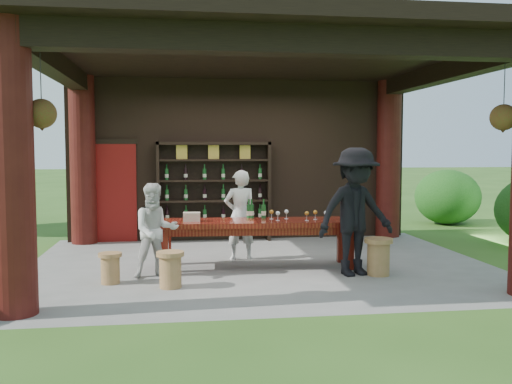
{
  "coord_description": "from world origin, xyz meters",
  "views": [
    {
      "loc": [
        -1.33,
        -9.06,
        1.88
      ],
      "look_at": [
        0.0,
        0.4,
        1.15
      ],
      "focal_mm": 40.0,
      "sensor_mm": 36.0,
      "label": 1
    }
  ],
  "objects": [
    {
      "name": "stool_near_right",
      "position": [
        1.64,
        -1.04,
        0.29
      ],
      "size": [
        0.42,
        0.42,
        0.55
      ],
      "rotation": [
        0.0,
        0.0,
        0.36
      ],
      "color": "olive",
      "rests_on": "ground"
    },
    {
      "name": "guest_woman",
      "position": [
        -1.63,
        -0.74,
        0.69
      ],
      "size": [
        0.77,
        0.66,
        1.38
      ],
      "primitive_type": "imported",
      "rotation": [
        0.0,
        0.0,
        0.22
      ],
      "color": "beige",
      "rests_on": "ground"
    },
    {
      "name": "shrubs",
      "position": [
        1.66,
        0.54,
        0.54
      ],
      "size": [
        13.25,
        8.35,
        1.36
      ],
      "color": "#194C14",
      "rests_on": "ground"
    },
    {
      "name": "guest_man",
      "position": [
        1.29,
        -0.98,
        0.95
      ],
      "size": [
        1.36,
        0.97,
        1.89
      ],
      "primitive_type": "imported",
      "rotation": [
        0.0,
        0.0,
        0.24
      ],
      "color": "black",
      "rests_on": "ground"
    },
    {
      "name": "wine_shelf",
      "position": [
        -0.57,
        2.45,
        1.01
      ],
      "size": [
        2.29,
        0.35,
        2.01
      ],
      "color": "black",
      "rests_on": "ground"
    },
    {
      "name": "napkin_basket",
      "position": [
        -1.1,
        -0.22,
        0.82
      ],
      "size": [
        0.27,
        0.2,
        0.14
      ],
      "primitive_type": "cube",
      "rotation": [
        0.0,
        0.0,
        -0.06
      ],
      "color": "#BF6672",
      "rests_on": "tasting_table"
    },
    {
      "name": "stool_near_left",
      "position": [
        -1.42,
        -1.38,
        0.26
      ],
      "size": [
        0.37,
        0.37,
        0.49
      ],
      "rotation": [
        0.0,
        0.0,
        -0.31
      ],
      "color": "olive",
      "rests_on": "ground"
    },
    {
      "name": "pavilion",
      "position": [
        -0.01,
        0.43,
        2.13
      ],
      "size": [
        7.5,
        6.0,
        3.6
      ],
      "color": "slate",
      "rests_on": "ground"
    },
    {
      "name": "table_bottles",
      "position": [
        -0.07,
        0.07,
        0.9
      ],
      "size": [
        0.32,
        0.11,
        0.31
      ],
      "color": "#194C1E",
      "rests_on": "tasting_table"
    },
    {
      "name": "stool_far_left",
      "position": [
        -2.25,
        -1.03,
        0.23
      ],
      "size": [
        0.33,
        0.33,
        0.43
      ],
      "rotation": [
        0.0,
        0.0,
        0.26
      ],
      "color": "olive",
      "rests_on": "ground"
    },
    {
      "name": "ground",
      "position": [
        0.0,
        0.0,
        0.0
      ],
      "size": [
        90.0,
        90.0,
        0.0
      ],
      "primitive_type": "plane",
      "color": "#2D5119",
      "rests_on": "ground"
    },
    {
      "name": "trees",
      "position": [
        3.73,
        1.61,
        3.37
      ],
      "size": [
        20.35,
        9.97,
        4.8
      ],
      "color": "#3F2819",
      "rests_on": "ground"
    },
    {
      "name": "host",
      "position": [
        -0.26,
        0.47,
        0.76
      ],
      "size": [
        0.6,
        0.43,
        1.52
      ],
      "primitive_type": "imported",
      "rotation": [
        0.0,
        0.0,
        3.28
      ],
      "color": "silver",
      "rests_on": "ground"
    },
    {
      "name": "table_glasses",
      "position": [
        0.57,
        -0.24,
        0.82
      ],
      "size": [
        0.9,
        0.35,
        0.15
      ],
      "color": "silver",
      "rests_on": "tasting_table"
    },
    {
      "name": "tasting_table",
      "position": [
        -0.08,
        -0.21,
        0.63
      ],
      "size": [
        3.13,
        0.99,
        0.75
      ],
      "rotation": [
        0.0,
        0.0,
        -0.06
      ],
      "color": "#520F0B",
      "rests_on": "ground"
    }
  ]
}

